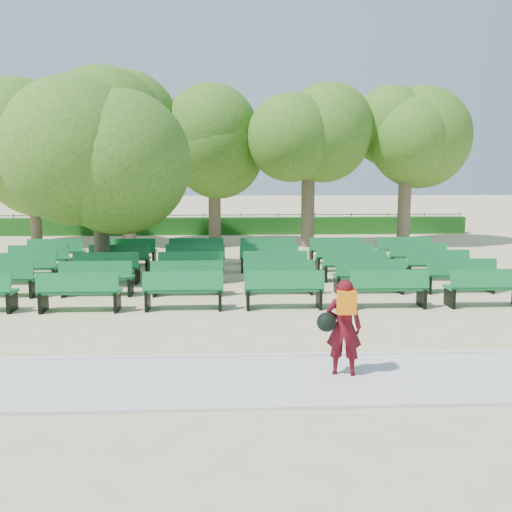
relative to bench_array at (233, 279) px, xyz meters
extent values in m
plane|color=tan|center=(-0.46, -0.95, -0.10)|extent=(120.00, 120.00, 0.00)
cube|color=beige|center=(-0.46, -8.35, -0.07)|extent=(30.00, 2.20, 0.06)
cube|color=silver|center=(-0.46, -7.20, -0.05)|extent=(30.00, 0.12, 0.10)
cube|color=#174F14|center=(-0.46, 13.05, 0.35)|extent=(26.00, 0.70, 0.90)
cube|color=#136F32|center=(0.00, 0.02, 0.39)|extent=(1.97, 0.64, 0.06)
cube|color=#136F32|center=(0.00, -0.21, 0.66)|extent=(1.95, 0.25, 0.46)
cylinder|color=brown|center=(-4.15, 1.04, 1.29)|extent=(0.49, 0.49, 2.78)
ellipsoid|color=#3F701E|center=(-4.15, 1.04, 3.90)|extent=(4.42, 4.42, 3.98)
imported|color=#4B0A12|center=(1.75, -8.17, 0.75)|extent=(0.65, 0.51, 1.59)
cube|color=orange|center=(1.75, -8.35, 1.21)|extent=(0.30, 0.15, 0.37)
sphere|color=black|center=(1.45, -8.22, 0.86)|extent=(0.32, 0.32, 0.32)
camera|label=1|loc=(-0.12, -17.11, 3.30)|focal=40.00mm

